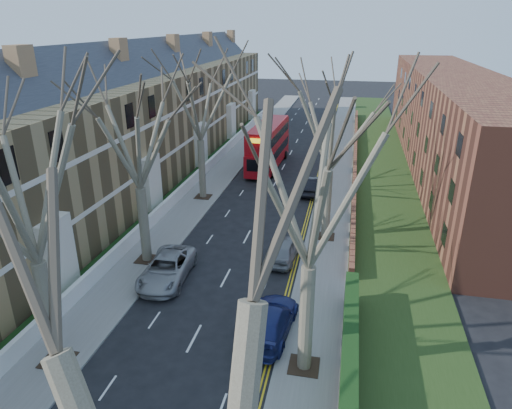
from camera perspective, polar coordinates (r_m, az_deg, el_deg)
The scene contains 16 objects.
pavement_left at distance 51.80m, azimuth -3.15°, elevation 5.20°, with size 3.00×102.00×0.12m, color slate.
pavement_right at distance 50.16m, azimuth 10.26°, elevation 4.31°, with size 3.00×102.00×0.12m, color slate.
terrace_left at distance 45.88m, azimuth -15.32°, elevation 9.32°, with size 9.70×78.00×13.60m.
flats_right at distance 53.86m, azimuth 23.23°, elevation 9.53°, with size 13.97×54.00×10.00m.
front_wall_left at distance 44.84m, azimuth -7.83°, elevation 3.09°, with size 0.30×78.00×1.00m.
grass_verge_right at distance 50.24m, azimuth 15.40°, elevation 4.00°, with size 6.00×102.00×0.06m.
tree_left_mid at distance 20.29m, azimuth -27.50°, elevation 3.96°, with size 10.50×10.50×14.71m.
tree_left_far at distance 28.51m, azimuth -15.02°, elevation 9.63°, with size 10.15×10.15×14.22m.
tree_left_dist at distance 39.38m, azimuth -7.23°, elevation 13.89°, with size 10.50×10.50×14.71m.
tree_right_mid at distance 17.77m, azimuth 7.19°, elevation 4.04°, with size 10.50×10.50×14.71m.
tree_right_far at distance 31.43m, azimuth 9.54°, elevation 11.16°, with size 10.15×10.15×14.22m.
double_decker_bus at distance 49.98m, azimuth 1.54°, elevation 7.27°, with size 3.12×11.26×4.67m.
car_left_far at distance 28.96m, azimuth -11.06°, elevation -7.86°, with size 2.55×5.53×1.54m, color #949599.
car_right_near at distance 24.00m, azimuth 1.76°, elevation -14.33°, with size 2.16×5.32×1.54m, color navy.
car_right_mid at distance 30.79m, azimuth 3.52°, elevation -5.62°, with size 1.74×4.33×1.47m, color gray.
car_right_far at distance 42.84m, azimuth 6.75°, elevation 2.43°, with size 1.61×4.62×1.52m, color black.
Camera 1 is at (6.99, -8.88, 14.97)m, focal length 32.00 mm.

